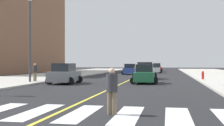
% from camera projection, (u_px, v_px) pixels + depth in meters
% --- Properties ---
extents(sidewalk_kerb_west, '(10.00, 120.00, 0.15)m').
position_uv_depth(sidewalk_kerb_west, '(1.00, 81.00, 29.35)').
color(sidewalk_kerb_west, '#B2ADA3').
rests_on(sidewalk_kerb_west, ground).
extents(crosswalk_paint, '(13.50, 4.00, 0.01)m').
position_uv_depth(crosswalk_paint, '(58.00, 112.00, 11.37)').
color(crosswalk_paint, silver).
rests_on(crosswalk_paint, ground).
extents(lane_divider_paint, '(0.16, 80.00, 0.01)m').
position_uv_depth(lane_divider_paint, '(141.00, 75.00, 46.75)').
color(lane_divider_paint, yellow).
rests_on(lane_divider_paint, ground).
extents(car_silver_nearest, '(2.87, 4.50, 1.98)m').
position_uv_depth(car_silver_nearest, '(145.00, 71.00, 34.70)').
color(car_silver_nearest, '#B7B7BC').
rests_on(car_silver_nearest, ground).
extents(car_white_second, '(2.40, 3.77, 1.67)m').
position_uv_depth(car_white_second, '(156.00, 69.00, 54.55)').
color(car_white_second, silver).
rests_on(car_white_second, ground).
extents(car_blue_third, '(2.46, 3.90, 1.73)m').
position_uv_depth(car_blue_third, '(130.00, 70.00, 47.23)').
color(car_blue_third, '#2D479E').
rests_on(car_blue_third, ground).
extents(car_green_fourth, '(2.55, 4.01, 1.77)m').
position_uv_depth(car_green_fourth, '(144.00, 74.00, 27.28)').
color(car_green_fourth, '#236B42').
rests_on(car_green_fourth, ground).
extents(car_red_fifth, '(2.60, 4.07, 1.79)m').
position_uv_depth(car_red_fifth, '(157.00, 68.00, 64.18)').
color(car_red_fifth, red).
rests_on(car_red_fifth, ground).
extents(car_gray_sixth, '(2.61, 4.17, 1.86)m').
position_uv_depth(car_gray_sixth, '(65.00, 74.00, 26.90)').
color(car_gray_sixth, slate).
rests_on(car_gray_sixth, ground).
extents(pedestrian_crossing, '(0.43, 0.43, 1.73)m').
position_uv_depth(pedestrian_crossing, '(112.00, 89.00, 10.91)').
color(pedestrian_crossing, brown).
rests_on(pedestrian_crossing, ground).
extents(pedestrian_walking_west, '(0.42, 0.42, 1.70)m').
position_uv_depth(pedestrian_walking_west, '(35.00, 71.00, 28.36)').
color(pedestrian_walking_west, brown).
rests_on(pedestrian_walking_west, sidewalk_kerb_west).
extents(fire_hydrant, '(0.26, 0.26, 0.89)m').
position_uv_depth(fire_hydrant, '(203.00, 75.00, 31.34)').
color(fire_hydrant, red).
rests_on(fire_hydrant, sidewalk_kerb_east).
extents(street_lamp, '(0.44, 0.44, 7.89)m').
position_uv_depth(street_lamp, '(30.00, 32.00, 27.39)').
color(street_lamp, '#38383D').
rests_on(street_lamp, sidewalk_kerb_west).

